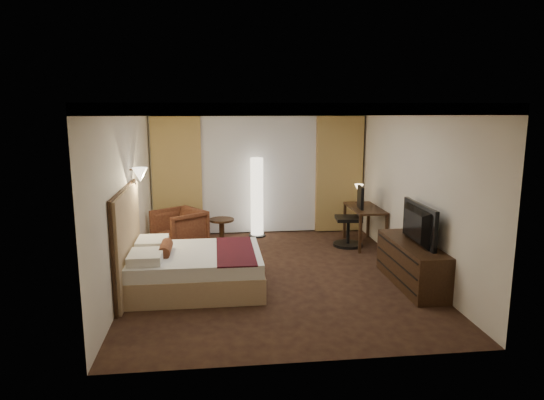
{
  "coord_description": "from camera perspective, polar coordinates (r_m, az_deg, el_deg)",
  "views": [
    {
      "loc": [
        -0.92,
        -7.39,
        2.67
      ],
      "look_at": [
        0.0,
        0.4,
        1.15
      ],
      "focal_mm": 32.0,
      "sensor_mm": 36.0,
      "label": 1
    }
  ],
  "objects": [
    {
      "name": "desk",
      "position": [
        9.64,
        10.81,
        -3.02
      ],
      "size": [
        0.55,
        1.18,
        0.75
      ],
      "primitive_type": null,
      "color": "black",
      "rests_on": "floor"
    },
    {
      "name": "headboard",
      "position": [
        7.31,
        -16.63,
        -4.73
      ],
      "size": [
        0.12,
        1.8,
        1.5
      ],
      "primitive_type": null,
      "color": "tan",
      "rests_on": "floor"
    },
    {
      "name": "soffit",
      "position": [
        9.94,
        -1.44,
        10.55
      ],
      "size": [
        4.5,
        0.5,
        0.2
      ],
      "primitive_type": "cube",
      "color": "white",
      "rests_on": "ceiling"
    },
    {
      "name": "floor_lamp",
      "position": [
        9.99,
        -1.78,
        0.33
      ],
      "size": [
        0.35,
        0.35,
        1.66
      ],
      "primitive_type": null,
      "color": "white",
      "rests_on": "floor"
    },
    {
      "name": "side_table",
      "position": [
        9.5,
        -5.92,
        -3.77
      ],
      "size": [
        0.48,
        0.48,
        0.53
      ],
      "primitive_type": null,
      "color": "black",
      "rests_on": "floor"
    },
    {
      "name": "ceiling",
      "position": [
        7.45,
        0.37,
        11.2
      ],
      "size": [
        4.5,
        5.5,
        0.01
      ],
      "primitive_type": "cube",
      "color": "white",
      "rests_on": "back_wall"
    },
    {
      "name": "dresser",
      "position": [
        7.68,
        16.1,
        -7.22
      ],
      "size": [
        0.5,
        1.7,
        0.66
      ],
      "primitive_type": null,
      "color": "black",
      "rests_on": "floor"
    },
    {
      "name": "desk_lamp",
      "position": [
        9.94,
        10.17,
        0.64
      ],
      "size": [
        0.18,
        0.18,
        0.34
      ],
      "primitive_type": null,
      "color": "#FFD899",
      "rests_on": "desk"
    },
    {
      "name": "armchair",
      "position": [
        9.32,
        -10.88,
        -3.2
      ],
      "size": [
        1.1,
        1.11,
        0.84
      ],
      "primitive_type": "imported",
      "rotation": [
        0.0,
        0.0,
        -0.95
      ],
      "color": "#451D14",
      "rests_on": "floor"
    },
    {
      "name": "crown_molding",
      "position": [
        7.45,
        0.37,
        10.73
      ],
      "size": [
        4.5,
        5.5,
        0.12
      ],
      "primitive_type": null,
      "color": "black",
      "rests_on": "ceiling"
    },
    {
      "name": "right_wall",
      "position": [
        8.15,
        16.26,
        1.2
      ],
      "size": [
        0.02,
        5.5,
        2.7
      ],
      "primitive_type": "cube",
      "color": "beige",
      "rests_on": "floor"
    },
    {
      "name": "floor",
      "position": [
        7.91,
        0.34,
        -8.76
      ],
      "size": [
        4.5,
        5.5,
        0.01
      ],
      "primitive_type": "cube",
      "color": "black",
      "rests_on": "ground"
    },
    {
      "name": "bed",
      "position": [
        7.34,
        -8.86,
        -8.16
      ],
      "size": [
        1.92,
        1.5,
        0.56
      ],
      "primitive_type": null,
      "color": "white",
      "rests_on": "floor"
    },
    {
      "name": "curtain_left_drape",
      "position": [
        10.13,
        -11.09,
        2.7
      ],
      "size": [
        1.0,
        0.14,
        2.45
      ],
      "primitive_type": "cube",
      "color": "tan",
      "rests_on": "back_wall"
    },
    {
      "name": "curtain_right_drape",
      "position": [
        10.44,
        7.88,
        3.03
      ],
      "size": [
        1.0,
        0.14,
        2.45
      ],
      "primitive_type": "cube",
      "color": "tan",
      "rests_on": "back_wall"
    },
    {
      "name": "television",
      "position": [
        7.5,
        16.15,
        -2.44
      ],
      "size": [
        0.67,
        1.15,
        0.15
      ],
      "primitive_type": "imported",
      "rotation": [
        0.0,
        0.0,
        1.56
      ],
      "color": "black",
      "rests_on": "dresser"
    },
    {
      "name": "office_chair",
      "position": [
        9.45,
        8.99,
        -1.91
      ],
      "size": [
        0.63,
        0.63,
        1.18
      ],
      "primitive_type": null,
      "rotation": [
        0.0,
        0.0,
        -0.12
      ],
      "color": "black",
      "rests_on": "floor"
    },
    {
      "name": "back_wall",
      "position": [
        10.27,
        -1.54,
        3.57
      ],
      "size": [
        4.5,
        0.02,
        2.7
      ],
      "primitive_type": "cube",
      "color": "beige",
      "rests_on": "floor"
    },
    {
      "name": "curtain_sheer",
      "position": [
        10.2,
        -1.5,
        2.95
      ],
      "size": [
        2.48,
        0.04,
        2.45
      ],
      "primitive_type": "cube",
      "color": "silver",
      "rests_on": "back_wall"
    },
    {
      "name": "wall_sconce",
      "position": [
        7.85,
        -15.27,
        2.89
      ],
      "size": [
        0.24,
        0.24,
        0.24
      ],
      "primitive_type": null,
      "color": "white",
      "rests_on": "left_wall"
    },
    {
      "name": "left_wall",
      "position": [
        7.63,
        -16.67,
        0.53
      ],
      "size": [
        0.02,
        5.5,
        2.7
      ],
      "primitive_type": "cube",
      "color": "beige",
      "rests_on": "floor"
    }
  ]
}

